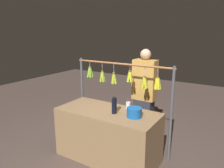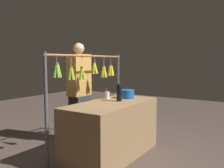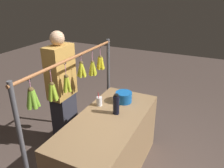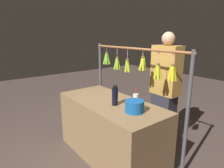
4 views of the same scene
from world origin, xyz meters
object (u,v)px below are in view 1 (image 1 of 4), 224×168
Objects in this scene: water_bottle at (114,106)px; drink_cup at (128,105)px; blue_bucket at (134,112)px; vendor_person at (144,97)px.

water_bottle is 0.30m from drink_cup.
drink_cup is at bearing -107.63° from water_bottle.
blue_bucket is at bearing -173.36° from water_bottle.
water_bottle is 0.87m from vendor_person.
drink_cup is at bearing 88.86° from vendor_person.
blue_bucket is 0.13× the size of vendor_person.
vendor_person reaches higher than water_bottle.
blue_bucket is at bearing 104.50° from vendor_person.
water_bottle is at bearing 72.37° from drink_cup.
drink_cup is (0.22, -0.24, -0.01)m from blue_bucket.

